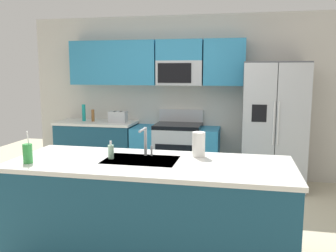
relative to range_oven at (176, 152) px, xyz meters
name	(u,v)px	position (x,y,z in m)	size (l,w,h in m)	color
ground_plane	(154,227)	(0.09, -1.80, -0.44)	(9.00, 9.00, 0.00)	beige
kitchen_wall_unit	(176,86)	(-0.05, 0.28, 1.03)	(5.20, 0.43, 2.60)	beige
back_counter	(97,148)	(-1.33, 0.00, 0.01)	(1.29, 0.63, 0.90)	navy
range_oven	(176,152)	(0.00, 0.00, 0.00)	(1.36, 0.61, 1.10)	#B7BABF
refrigerator	(273,126)	(1.47, -0.07, 0.48)	(0.90, 0.76, 1.85)	#4C4F54
island_counter	(150,208)	(0.20, -2.38, 0.01)	(2.58, 0.99, 0.90)	navy
toaster	(118,117)	(-0.94, -0.05, 0.55)	(0.28, 0.16, 0.18)	#B7BABF
pepper_mill	(93,115)	(-1.39, 0.00, 0.56)	(0.05, 0.05, 0.20)	brown
bottle_teal	(84,113)	(-1.56, 0.02, 0.59)	(0.06, 0.06, 0.28)	teal
sink_faucet	(145,139)	(0.10, -2.18, 0.62)	(0.08, 0.21, 0.28)	#B7BABF
drink_cup_green	(28,153)	(-0.86, -2.65, 0.55)	(0.08, 0.08, 0.29)	green
soap_dispenser	(111,152)	(-0.19, -2.34, 0.53)	(0.06, 0.06, 0.17)	#A5D8B2
paper_towel_roll	(199,144)	(0.61, -2.10, 0.58)	(0.12, 0.12, 0.24)	white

